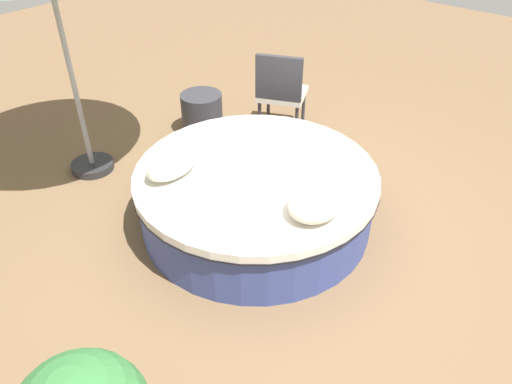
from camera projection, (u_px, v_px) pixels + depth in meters
name	position (u px, v px, depth m)	size (l,w,h in m)	color
ground_plane	(256.00, 221.00, 4.55)	(16.00, 16.00, 0.00)	brown
round_bed	(256.00, 196.00, 4.38)	(2.12, 2.12, 0.55)	#38478C
throw_pillow_0	(172.00, 164.00, 4.11)	(0.50, 0.29, 0.22)	beige
throw_pillow_1	(314.00, 204.00, 3.70)	(0.45, 0.39, 0.19)	beige
patio_chair	(281.00, 88.00, 5.57)	(0.67, 0.68, 0.98)	#333338
side_table	(202.00, 113.00, 5.77)	(0.48, 0.48, 0.48)	#333338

